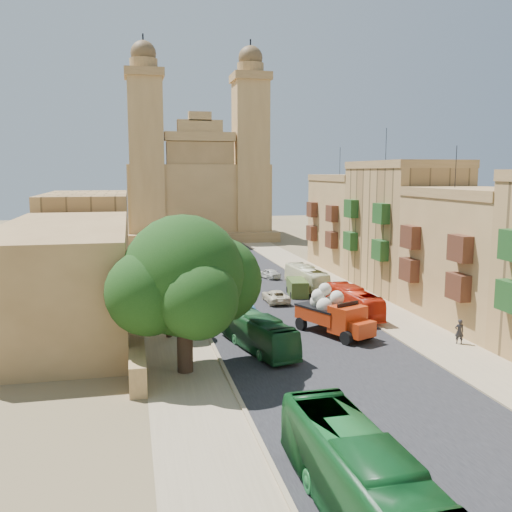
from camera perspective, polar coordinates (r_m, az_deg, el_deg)
name	(u,v)px	position (r m, az deg, el deg)	size (l,w,h in m)	color
ground	(349,382)	(35.85, 9.24, -12.34)	(260.00, 260.00, 0.00)	brown
road_surface	(248,286)	(63.64, -0.78, -3.05)	(14.00, 140.00, 0.01)	black
sidewalk_east	(329,283)	(66.18, 7.31, -2.67)	(5.00, 140.00, 0.01)	#988464
sidewalk_west	(162,290)	(62.45, -9.36, -3.38)	(5.00, 140.00, 0.01)	#988464
kerb_east	(308,283)	(65.38, 5.24, -2.72)	(0.25, 140.00, 0.12)	#988464
kerb_west	(185,289)	(62.61, -7.08, -3.25)	(0.25, 140.00, 0.12)	#988464
townhouse_b	(480,256)	(51.35, 21.49, 0.01)	(9.00, 14.00, 14.90)	#A37C49
townhouse_c	(403,226)	(63.21, 14.49, 2.94)	(9.00, 14.00, 17.40)	#AD844E
townhouse_d	(353,222)	(75.96, 9.69, 3.39)	(9.00, 14.00, 15.90)	#A37C49
west_wall	(135,304)	(52.41, -12.05, -4.72)	(1.00, 40.00, 1.80)	#A37C49
west_building_low	(66,274)	(50.08, -18.45, -1.73)	(10.00, 28.00, 8.40)	olive
west_building_mid	(88,233)	(75.65, -16.50, 2.26)	(10.00, 22.00, 10.00)	#AD844E
church	(197,188)	(110.46, -5.96, 6.73)	(28.00, 22.50, 36.30)	#A37C49
ficus_tree	(185,280)	(35.86, -7.10, -2.40)	(10.06, 9.26, 10.06)	#332319
street_tree_a	(168,291)	(44.08, -8.80, -3.47)	(3.53, 3.53, 5.43)	#332319
street_tree_b	(160,265)	(55.86, -9.62, -0.93)	(3.59, 3.59, 5.51)	#332319
street_tree_c	(154,249)	(67.72, -10.14, 0.70)	(3.61, 3.61, 5.55)	#332319
street_tree_d	(150,240)	(79.66, -10.51, 1.61)	(3.32, 3.32, 5.10)	#332319
red_truck	(334,313)	(45.06, 7.79, -5.66)	(4.98, 7.13, 3.96)	#AC2C0D
olive_pickup	(297,288)	(59.05, 4.15, -3.18)	(2.26, 4.19, 1.65)	#3E551F
bus_green_south	(361,480)	(22.42, 10.49, -21.20)	(2.69, 11.48, 3.20)	#125422
bus_green_north	(257,332)	(41.13, 0.14, -7.62)	(2.15, 9.18, 2.56)	#184B24
bus_red_east	(353,302)	(51.45, 9.72, -4.53)	(2.06, 8.80, 2.45)	red
bus_cream_east	(306,278)	(62.33, 5.05, -2.18)	(2.07, 8.83, 2.46)	beige
car_blue_a	(250,311)	(50.28, -0.59, -5.51)	(1.27, 3.16, 1.08)	teal
car_white_a	(230,283)	(62.30, -2.65, -2.74)	(1.28, 3.67, 1.21)	silver
car_cream	(276,296)	(55.79, 1.97, -4.04)	(2.05, 4.44, 1.23)	beige
car_dkblue	(196,259)	(79.36, -6.00, -0.32)	(1.87, 4.61, 1.34)	#0E1A41
car_white_b	(269,273)	(68.29, 1.30, -1.76)	(1.40, 3.47, 1.18)	beige
car_blue_b	(193,252)	(87.97, -6.29, 0.45)	(1.15, 3.30, 1.09)	#4B65BE
pedestrian_a	(459,332)	(45.10, 19.66, -7.13)	(0.68, 0.45, 1.87)	black
pedestrian_c	(366,305)	(52.33, 10.93, -4.84)	(0.92, 0.38, 1.57)	#373841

